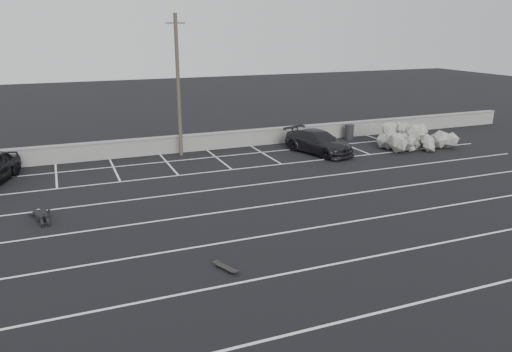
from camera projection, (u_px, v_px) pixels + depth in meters
name	position (u px, v px, depth m)	size (l,w,h in m)	color
ground	(286.00, 233.00, 19.05)	(120.00, 120.00, 0.00)	black
seawall	(191.00, 143.00, 31.32)	(50.00, 0.45, 1.06)	gray
stall_lines	(243.00, 197.00, 22.93)	(36.00, 20.05, 0.01)	silver
car_right	(319.00, 142.00, 30.78)	(1.95, 4.80, 1.39)	black
utility_pole	(178.00, 86.00, 29.26)	(1.10, 0.22, 8.29)	#4C4238
trash_bin	(349.00, 132.00, 34.54)	(0.88, 0.88, 1.05)	#232325
riprap_pile	(413.00, 140.00, 32.16)	(5.19, 3.69, 1.32)	#A8A59D
person	(40.00, 212.00, 20.47)	(1.28, 2.42, 0.46)	black
skateboard	(226.00, 267.00, 16.11)	(0.55, 0.90, 0.11)	black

